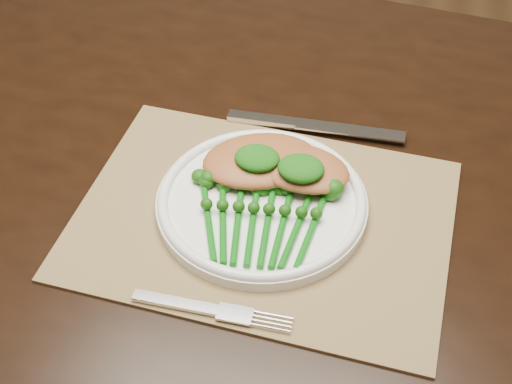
% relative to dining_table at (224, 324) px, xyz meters
% --- Properties ---
extents(dining_table, '(1.72, 1.13, 0.75)m').
position_rel_dining_table_xyz_m(dining_table, '(0.00, 0.00, 0.00)').
color(dining_table, black).
rests_on(dining_table, ground).
extents(placemat, '(0.45, 0.35, 0.00)m').
position_rel_dining_table_xyz_m(placemat, '(0.08, -0.10, 0.37)').
color(placemat, olive).
rests_on(placemat, dining_table).
extents(dinner_plate, '(0.25, 0.25, 0.02)m').
position_rel_dining_table_xyz_m(dinner_plate, '(0.08, -0.08, 0.39)').
color(dinner_plate, white).
rests_on(dinner_plate, placemat).
extents(knife, '(0.23, 0.02, 0.01)m').
position_rel_dining_table_xyz_m(knife, '(0.10, 0.07, 0.38)').
color(knife, silver).
rests_on(knife, placemat).
extents(fork, '(0.17, 0.02, 0.01)m').
position_rel_dining_table_xyz_m(fork, '(0.06, -0.24, 0.38)').
color(fork, silver).
rests_on(fork, placemat).
extents(chicken_fillet_left, '(0.16, 0.14, 0.03)m').
position_rel_dining_table_xyz_m(chicken_fillet_left, '(0.07, -0.03, 0.41)').
color(chicken_fillet_left, '#A55E30').
rests_on(chicken_fillet_left, dinner_plate).
extents(chicken_fillet_right, '(0.13, 0.10, 0.02)m').
position_rel_dining_table_xyz_m(chicken_fillet_right, '(0.12, -0.04, 0.41)').
color(chicken_fillet_right, '#A55E30').
rests_on(chicken_fillet_right, dinner_plate).
extents(pesto_dollop_left, '(0.05, 0.05, 0.02)m').
position_rel_dining_table_xyz_m(pesto_dollop_left, '(0.06, -0.05, 0.42)').
color(pesto_dollop_left, '#0D4309').
rests_on(pesto_dollop_left, chicken_fillet_left).
extents(pesto_dollop_right, '(0.05, 0.05, 0.02)m').
position_rel_dining_table_xyz_m(pesto_dollop_right, '(0.12, -0.06, 0.42)').
color(pesto_dollop_right, '#0D4309').
rests_on(pesto_dollop_right, chicken_fillet_right).
extents(broccolini_bundle, '(0.15, 0.16, 0.04)m').
position_rel_dining_table_xyz_m(broccolini_bundle, '(0.08, -0.13, 0.40)').
color(broccolini_bundle, '#0B590E').
rests_on(broccolini_bundle, dinner_plate).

